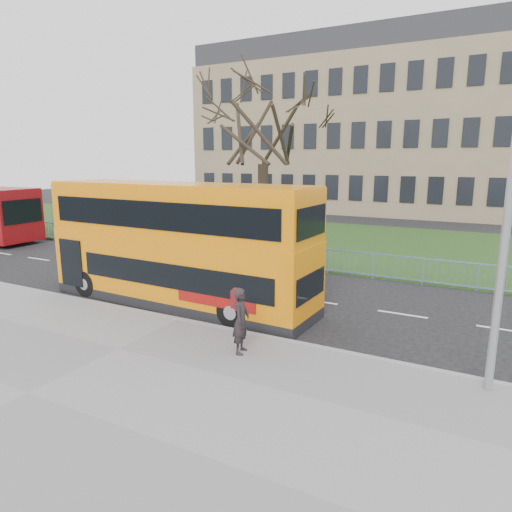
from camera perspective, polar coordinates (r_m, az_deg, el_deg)
The scene contains 10 objects.
ground at distance 15.72m, azimuth -6.15°, elevation -6.51°, with size 120.00×120.00×0.00m, color black.
pavement at distance 11.23m, azimuth -26.57°, elevation -15.30°, with size 80.00×10.50×0.12m, color slate.
kerb at distance 14.52m, azimuth -9.61°, elevation -7.92°, with size 80.00×0.20×0.14m, color gray.
grass_verge at distance 28.34m, azimuth 10.27°, elevation 1.79°, with size 80.00×15.40×0.08m, color #1D3B15.
guard_railing at distance 21.16m, azimuth 3.87°, elevation -0.09°, with size 40.00×0.12×1.10m, color #6C8CC0, non-canonical shape.
bare_tree at distance 25.07m, azimuth 0.89°, elevation 13.44°, with size 7.73×7.73×11.05m, color black, non-canonical shape.
civic_building at distance 49.21m, azimuth 12.54°, elevation 14.09°, with size 30.00×15.00×14.00m, color #78694C.
yellow_bus at distance 15.84m, azimuth -9.76°, elevation 1.81°, with size 9.94×2.68×4.14m.
pedestrian at distance 11.65m, azimuth -1.88°, elevation -8.09°, with size 0.62×0.41×1.71m, color black.
street_lamp at distance 10.28m, azimuth 28.97°, elevation 10.85°, with size 1.89×0.43×8.96m.
Camera 1 is at (8.44, -12.29, 4.98)m, focal length 32.00 mm.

